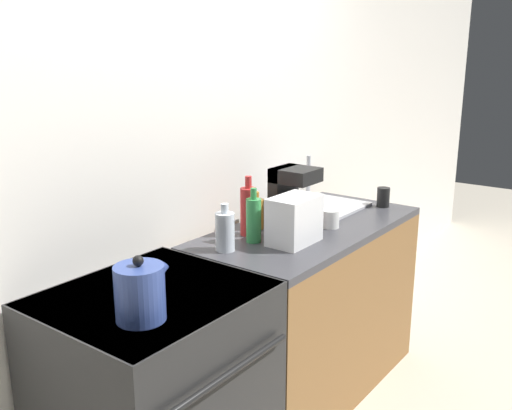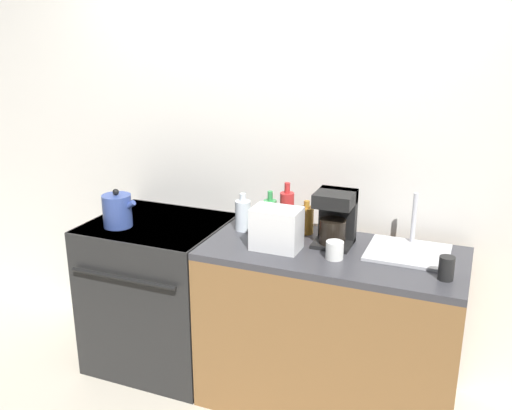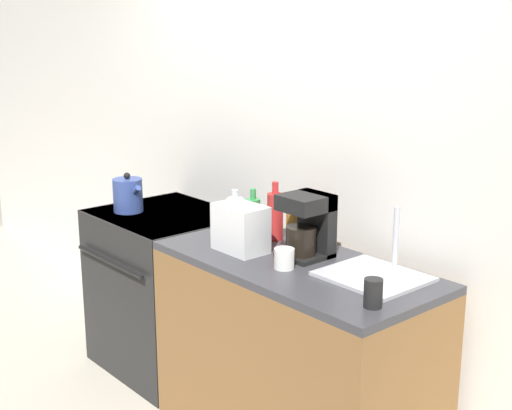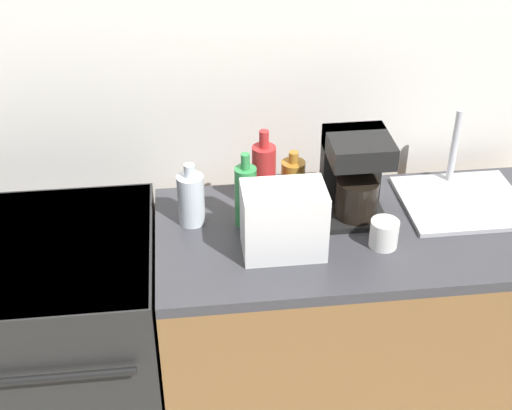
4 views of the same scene
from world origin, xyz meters
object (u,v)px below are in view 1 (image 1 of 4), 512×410
stove (157,399)px  cup_white (330,219)px  coffee_maker (292,195)px  bottle_amber (256,213)px  bottle_green (254,220)px  cup_black (383,197)px  bottle_clear (225,231)px  toaster (294,220)px  bottle_red (248,211)px  kettle (140,292)px

stove → cup_white: (1.09, -0.12, 0.48)m
stove → cup_white: cup_white is taller
coffee_maker → bottle_amber: 0.22m
bottle_green → cup_black: size_ratio=2.29×
coffee_maker → cup_black: (0.58, -0.23, -0.09)m
coffee_maker → bottle_clear: size_ratio=1.36×
toaster → bottle_green: bottle_green is taller
bottle_clear → bottle_red: bottle_red is taller
stove → bottle_red: (0.75, 0.13, 0.56)m
cup_white → bottle_amber: bearing=129.6°
bottle_clear → bottle_red: 0.25m
bottle_amber → cup_white: bottle_amber is taller
toaster → bottle_clear: 0.33m
toaster → bottle_red: bearing=96.9°
bottle_red → cup_white: (0.34, -0.25, -0.07)m
kettle → bottle_red: size_ratio=0.77×
cup_white → cup_black: bearing=-4.4°
bottle_red → bottle_amber: bearing=17.7°
bottle_clear → coffee_maker: bearing=-0.3°
stove → coffee_maker: (1.03, 0.08, 0.59)m
cup_white → toaster: bearing=177.6°
kettle → cup_black: kettle is taller
bottle_clear → cup_white: size_ratio=2.38×
kettle → toaster: 0.95m
bottle_green → bottle_red: bottle_red is taller
bottle_green → bottle_amber: 0.21m
stove → bottle_amber: 1.01m
bottle_green → cup_white: size_ratio=2.83×
bottle_green → cup_black: bottle_green is taller
toaster → cup_white: bearing=-2.4°
kettle → toaster: size_ratio=0.90×
bottle_red → bottle_green: bearing=-129.6°
cup_black → cup_white: size_ratio=1.24×
bottle_amber → bottle_red: bearing=-162.3°
bottle_clear → bottle_red: bearing=12.9°
cup_white → bottle_red: bearing=143.2°
coffee_maker → stove: bearing=-175.8°
toaster → bottle_red: (-0.03, 0.24, 0.01)m
toaster → bottle_amber: bearing=75.0°
coffee_maker → cup_black: size_ratio=2.61×
toaster → bottle_clear: bearing=145.3°
bottle_clear → cup_white: bottle_clear is taller
coffee_maker → cup_black: bearing=-22.2°
cup_black → cup_white: bearing=175.6°
toaster → bottle_green: (-0.10, 0.16, -0.00)m
kettle → bottle_red: 0.95m
stove → kettle: size_ratio=4.09×
bottle_amber → bottle_red: 0.11m
coffee_maker → bottle_clear: coffee_maker is taller
bottle_clear → kettle: bearing=-162.6°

